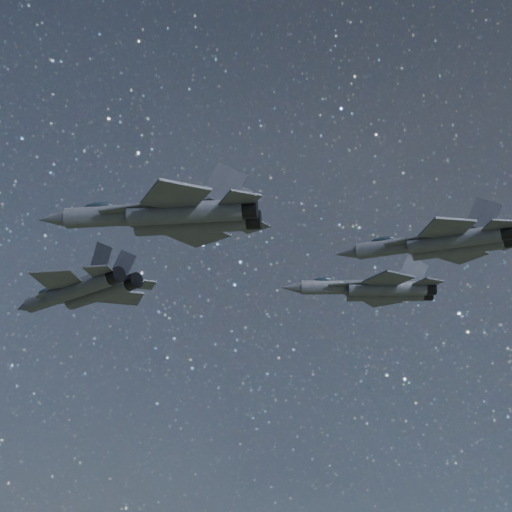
% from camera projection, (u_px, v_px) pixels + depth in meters
% --- Properties ---
extents(jet_lead, '(18.40, 12.12, 4.71)m').
position_uv_depth(jet_lead, '(81.00, 290.00, 82.96)').
color(jet_lead, '#373944').
extents(jet_left, '(17.55, 11.80, 4.43)m').
position_uv_depth(jet_left, '(373.00, 289.00, 93.11)').
color(jet_left, '#373944').
extents(jet_right, '(19.07, 13.13, 4.79)m').
position_uv_depth(jet_right, '(170.00, 216.00, 67.49)').
color(jet_right, '#373944').
extents(jet_slot, '(15.08, 10.65, 3.82)m').
position_uv_depth(jet_slot, '(441.00, 243.00, 68.06)').
color(jet_slot, '#373944').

